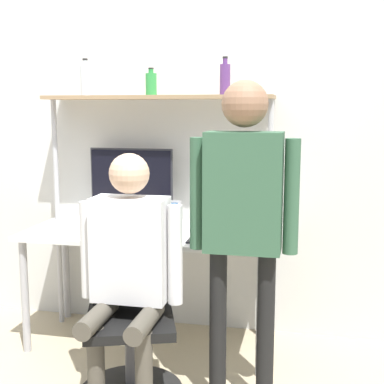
{
  "coord_description": "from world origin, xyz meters",
  "views": [
    {
      "loc": [
        1.0,
        -2.9,
        1.57
      ],
      "look_at": [
        0.39,
        -0.14,
        1.12
      ],
      "focal_mm": 50.0,
      "sensor_mm": 36.0,
      "label": 1
    }
  ],
  "objects": [
    {
      "name": "ground_plane",
      "position": [
        0.0,
        0.0,
        0.0
      ],
      "size": [
        12.0,
        12.0,
        0.0
      ],
      "primitive_type": "plane",
      "color": "tan"
    },
    {
      "name": "wall_back",
      "position": [
        0.0,
        0.77,
        1.35
      ],
      "size": [
        8.0,
        0.06,
        2.7
      ],
      "color": "silver",
      "rests_on": "ground_plane"
    },
    {
      "name": "desk",
      "position": [
        0.0,
        0.38,
        0.69
      ],
      "size": [
        1.63,
        0.72,
        0.77
      ],
      "color": "silver",
      "rests_on": "ground_plane"
    },
    {
      "name": "shelf_unit",
      "position": [
        0.0,
        0.58,
        1.42
      ],
      "size": [
        1.55,
        0.31,
        1.65
      ],
      "color": "#997A56",
      "rests_on": "ground_plane"
    },
    {
      "name": "monitor",
      "position": [
        -0.2,
        0.6,
        1.07
      ],
      "size": [
        0.59,
        0.2,
        0.52
      ],
      "color": "#333338",
      "rests_on": "desk"
    },
    {
      "name": "laptop",
      "position": [
        0.07,
        0.23,
        0.84
      ],
      "size": [
        0.31,
        0.22,
        0.23
      ],
      "color": "#BCBCC1",
      "rests_on": "desk"
    },
    {
      "name": "cell_phone",
      "position": [
        0.34,
        0.18,
        0.78
      ],
      "size": [
        0.07,
        0.15,
        0.01
      ],
      "color": "black",
      "rests_on": "desk"
    },
    {
      "name": "office_chair",
      "position": [
        0.09,
        -0.3,
        0.28
      ],
      "size": [
        0.58,
        0.58,
        0.92
      ],
      "color": "black",
      "rests_on": "ground_plane"
    },
    {
      "name": "person_seated",
      "position": [
        0.1,
        -0.34,
        0.79
      ],
      "size": [
        0.56,
        0.47,
        1.34
      ],
      "color": "#4C473D",
      "rests_on": "ground_plane"
    },
    {
      "name": "person_standing",
      "position": [
        0.69,
        -0.27,
        1.09
      ],
      "size": [
        0.55,
        0.23,
        1.7
      ],
      "color": "black",
      "rests_on": "ground_plane"
    },
    {
      "name": "bottle_clear",
      "position": [
        -0.51,
        0.58,
        1.76
      ],
      "size": [
        0.07,
        0.07,
        0.25
      ],
      "color": "silver",
      "rests_on": "shelf_unit"
    },
    {
      "name": "bottle_purple",
      "position": [
        0.45,
        0.58,
        1.76
      ],
      "size": [
        0.07,
        0.07,
        0.24
      ],
      "color": "#593372",
      "rests_on": "shelf_unit"
    },
    {
      "name": "bottle_green",
      "position": [
        -0.04,
        0.58,
        1.73
      ],
      "size": [
        0.07,
        0.07,
        0.18
      ],
      "color": "#2D8C3F",
      "rests_on": "shelf_unit"
    }
  ]
}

